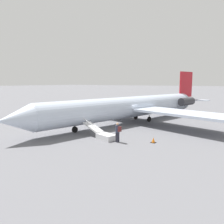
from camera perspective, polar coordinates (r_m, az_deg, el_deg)
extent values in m
plane|color=slate|center=(28.29, 4.60, -2.83)|extent=(600.00, 600.00, 0.00)
cylinder|color=silver|center=(27.98, 4.65, 1.30)|extent=(25.31, 8.80, 2.64)
cone|color=silver|center=(20.22, -24.05, -1.86)|extent=(3.45, 3.22, 2.59)
cone|color=silver|center=(39.72, 19.07, 2.81)|extent=(3.96, 3.35, 2.59)
cube|color=red|center=(38.99, 18.77, 6.83)|extent=(3.64, 1.11, 4.23)
cube|color=silver|center=(39.42, 18.87, 3.17)|extent=(3.35, 7.56, 0.13)
cube|color=silver|center=(25.07, 17.84, -0.26)|extent=(6.72, 11.39, 0.26)
cube|color=silver|center=(33.70, -2.15, 2.08)|extent=(6.72, 11.39, 0.26)
cylinder|color=#2D2D33|center=(35.65, 18.89, 2.62)|extent=(3.37, 1.93, 1.19)
cylinder|color=#2D2D33|center=(37.58, 13.93, 3.05)|extent=(3.37, 1.93, 1.19)
cylinder|color=black|center=(23.02, -9.68, -4.54)|extent=(0.67, 0.32, 0.65)
cylinder|color=#2D2D33|center=(22.93, -9.71, -3.49)|extent=(0.12, 0.12, 0.20)
cylinder|color=black|center=(29.37, 9.71, -1.87)|extent=(0.67, 0.32, 0.65)
cylinder|color=#2D2D33|center=(29.31, 9.73, -1.04)|extent=(0.12, 0.12, 0.20)
cylinder|color=black|center=(30.87, 6.24, -1.34)|extent=(0.67, 0.32, 0.65)
cylinder|color=#2D2D33|center=(30.81, 6.25, -0.55)|extent=(0.12, 0.12, 0.20)
cube|color=silver|center=(20.05, -1.50, -6.50)|extent=(1.51, 2.01, 0.50)
cube|color=silver|center=(21.44, -5.00, -3.96)|extent=(1.42, 2.39, 0.80)
cube|color=silver|center=(21.08, -5.99, -2.79)|extent=(0.60, 2.16, 0.75)
cube|color=#23232D|center=(19.14, 1.43, -6.65)|extent=(0.26, 0.32, 0.85)
cylinder|color=#33384C|center=(18.97, 1.44, -4.46)|extent=(0.36, 0.36, 0.65)
sphere|color=tan|center=(18.88, 1.44, -3.14)|extent=(0.24, 0.24, 0.24)
cube|color=#592323|center=(18.77, 2.01, -4.49)|extent=(0.32, 0.24, 0.44)
cube|color=black|center=(19.43, 10.73, -7.83)|extent=(0.41, 0.41, 0.03)
cone|color=orange|center=(19.37, 10.75, -7.22)|extent=(0.32, 0.32, 0.45)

